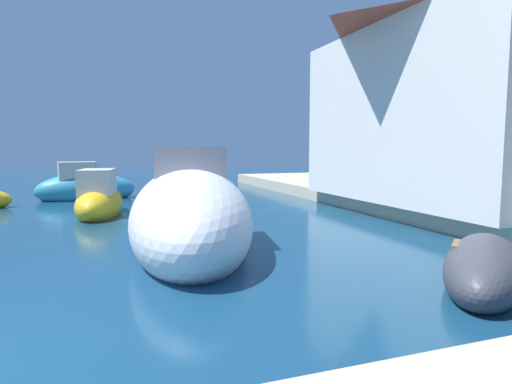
{
  "coord_description": "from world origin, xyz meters",
  "views": [
    {
      "loc": [
        1.72,
        -4.83,
        2.22
      ],
      "look_at": [
        7.07,
        10.25,
        0.57
      ],
      "focal_mm": 30.43,
      "sensor_mm": 36.0,
      "label": 1
    }
  ],
  "objects_px": {
    "moored_boat_6": "(484,269)",
    "moored_boat_4": "(191,216)",
    "moored_boat_11": "(186,185)",
    "moored_boat_0": "(99,201)",
    "moored_boat_10": "(85,188)",
    "waterfront_building_main": "(464,96)"
  },
  "relations": [
    {
      "from": "moored_boat_4",
      "to": "moored_boat_6",
      "type": "xyz_separation_m",
      "value": [
        3.85,
        -4.27,
        -0.42
      ]
    },
    {
      "from": "moored_boat_4",
      "to": "moored_boat_11",
      "type": "relative_size",
      "value": 2.14
    },
    {
      "from": "moored_boat_6",
      "to": "moored_boat_4",
      "type": "bearing_deg",
      "value": -89.06
    },
    {
      "from": "moored_boat_6",
      "to": "waterfront_building_main",
      "type": "relative_size",
      "value": 0.33
    },
    {
      "from": "moored_boat_11",
      "to": "moored_boat_4",
      "type": "bearing_deg",
      "value": -153.78
    },
    {
      "from": "moored_boat_0",
      "to": "moored_boat_10",
      "type": "relative_size",
      "value": 0.9
    },
    {
      "from": "moored_boat_0",
      "to": "moored_boat_4",
      "type": "height_order",
      "value": "moored_boat_4"
    },
    {
      "from": "moored_boat_11",
      "to": "moored_boat_10",
      "type": "bearing_deg",
      "value": 134.65
    },
    {
      "from": "moored_boat_6",
      "to": "moored_boat_0",
      "type": "bearing_deg",
      "value": -100.93
    },
    {
      "from": "moored_boat_6",
      "to": "waterfront_building_main",
      "type": "distance_m",
      "value": 9.13
    },
    {
      "from": "moored_boat_0",
      "to": "moored_boat_11",
      "type": "xyz_separation_m",
      "value": [
        3.91,
        5.57,
        -0.04
      ]
    },
    {
      "from": "moored_boat_6",
      "to": "moored_boat_10",
      "type": "xyz_separation_m",
      "value": [
        -6.38,
        14.85,
        0.19
      ]
    },
    {
      "from": "moored_boat_0",
      "to": "moored_boat_11",
      "type": "bearing_deg",
      "value": -25.35
    },
    {
      "from": "moored_boat_0",
      "to": "waterfront_building_main",
      "type": "distance_m",
      "value": 12.49
    },
    {
      "from": "moored_boat_4",
      "to": "moored_boat_11",
      "type": "height_order",
      "value": "moored_boat_4"
    },
    {
      "from": "moored_boat_6",
      "to": "moored_boat_10",
      "type": "bearing_deg",
      "value": -107.87
    },
    {
      "from": "moored_boat_11",
      "to": "moored_boat_6",
      "type": "bearing_deg",
      "value": -136.94
    },
    {
      "from": "moored_boat_10",
      "to": "waterfront_building_main",
      "type": "bearing_deg",
      "value": -43.33
    },
    {
      "from": "moored_boat_4",
      "to": "waterfront_building_main",
      "type": "distance_m",
      "value": 10.18
    },
    {
      "from": "waterfront_building_main",
      "to": "moored_boat_10",
      "type": "bearing_deg",
      "value": 144.26
    },
    {
      "from": "waterfront_building_main",
      "to": "moored_boat_11",
      "type": "bearing_deg",
      "value": 128.87
    },
    {
      "from": "moored_boat_0",
      "to": "waterfront_building_main",
      "type": "bearing_deg",
      "value": -98.41
    }
  ]
}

